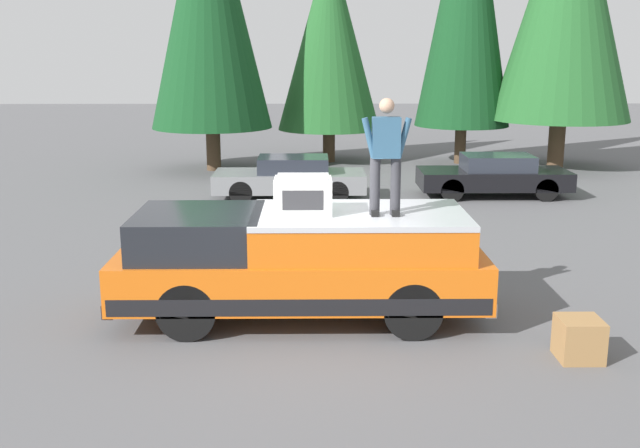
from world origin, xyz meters
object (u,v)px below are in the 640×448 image
at_px(person_on_truck_bed, 386,154).
at_px(parked_car_black, 494,176).
at_px(wooden_crate, 579,339).
at_px(pickup_truck, 301,262).
at_px(compressor_unit, 303,195).
at_px(parked_car_grey, 291,178).

relative_size(person_on_truck_bed, parked_car_black, 0.41).
relative_size(parked_car_black, wooden_crate, 7.32).
relative_size(pickup_truck, parked_car_black, 1.35).
bearing_deg(pickup_truck, wooden_crate, -113.60).
height_order(compressor_unit, parked_car_grey, compressor_unit).
distance_m(compressor_unit, parked_car_black, 10.97).
distance_m(compressor_unit, wooden_crate, 4.30).
distance_m(parked_car_grey, wooden_crate, 11.58).
xyz_separation_m(compressor_unit, wooden_crate, (-1.55, -3.66, -1.65)).
relative_size(compressor_unit, parked_car_black, 0.20).
xyz_separation_m(pickup_truck, compressor_unit, (-0.07, -0.04, 1.05)).
bearing_deg(wooden_crate, parked_car_grey, 20.81).
relative_size(pickup_truck, person_on_truck_bed, 3.28).
xyz_separation_m(compressor_unit, person_on_truck_bed, (-0.11, -1.20, 0.62)).
bearing_deg(person_on_truck_bed, pickup_truck, 81.72).
xyz_separation_m(compressor_unit, parked_car_black, (9.57, -5.19, -1.35)).
height_order(parked_car_black, wooden_crate, parked_car_black).
bearing_deg(parked_car_black, wooden_crate, 172.16).
distance_m(parked_car_black, parked_car_grey, 5.65).
height_order(compressor_unit, parked_car_black, compressor_unit).
height_order(compressor_unit, wooden_crate, compressor_unit).
bearing_deg(compressor_unit, person_on_truck_bed, -95.36).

